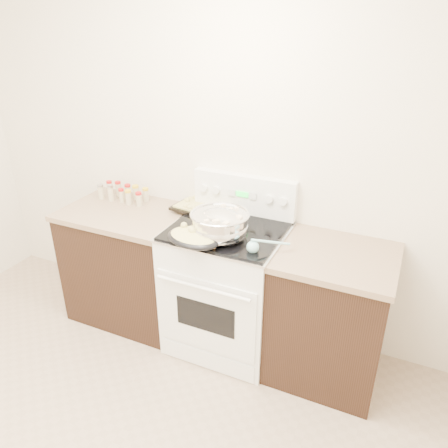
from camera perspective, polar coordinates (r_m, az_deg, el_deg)
The scene contains 9 objects.
counter_left at distance 3.53m, azimuth -11.98°, elevation -5.04°, with size 0.93×0.67×0.92m.
counter_right at distance 2.99m, azimuth 13.57°, elevation -11.44°, with size 0.73×0.67×0.92m.
kitchen_range at distance 3.14m, azimuth 0.42°, elevation -8.01°, with size 0.78×0.73×1.22m.
mixing_bowl at distance 2.76m, azimuth -0.55°, elevation -0.14°, with size 0.40×0.40×0.22m.
roasting_pan at distance 2.71m, azimuth -3.98°, elevation -1.69°, with size 0.40×0.31×0.11m.
baking_sheet at distance 3.19m, azimuth -2.53°, elevation 2.23°, with size 0.48×0.36×0.06m.
wooden_spoon at distance 2.71m, azimuth -1.99°, elevation -2.47°, with size 0.10×0.24×0.04m.
blue_ladle at distance 2.63m, azimuth 4.08°, elevation -2.94°, with size 0.23×0.18×0.10m.
spice_jars at distance 3.49m, azimuth -12.99°, elevation 3.98°, with size 0.40×0.15×0.13m.
Camera 1 is at (1.42, -0.96, 2.24)m, focal length 35.00 mm.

